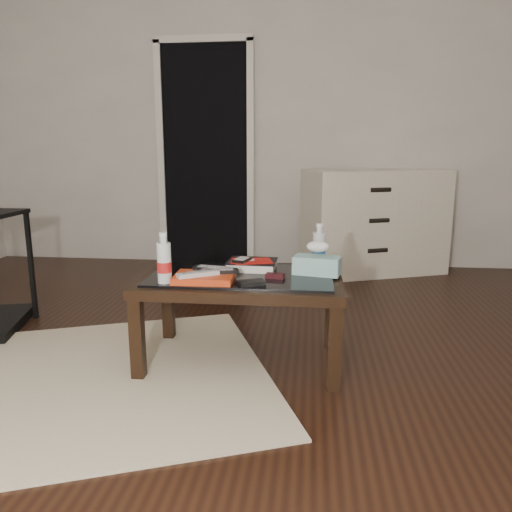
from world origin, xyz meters
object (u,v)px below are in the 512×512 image
at_px(water_bottle_right, 319,246).
at_px(tissue_box, 317,265).
at_px(textbook, 252,265).
at_px(water_bottle_left, 164,258).
at_px(dresser, 374,222).
at_px(coffee_table, 241,287).

height_order(water_bottle_right, tissue_box, water_bottle_right).
bearing_deg(water_bottle_right, tissue_box, -94.17).
distance_m(textbook, tissue_box, 0.34).
bearing_deg(tissue_box, textbook, -179.02).
height_order(water_bottle_left, water_bottle_right, same).
bearing_deg(water_bottle_right, water_bottle_left, -153.19).
relative_size(dresser, tissue_box, 5.65).
xyz_separation_m(textbook, tissue_box, (0.34, -0.07, 0.02)).
distance_m(dresser, water_bottle_right, 1.90).
xyz_separation_m(dresser, water_bottle_left, (-1.23, -2.19, 0.13)).
bearing_deg(water_bottle_left, tissue_box, 18.62).
distance_m(water_bottle_left, water_bottle_right, 0.81).
height_order(coffee_table, tissue_box, tissue_box).
distance_m(water_bottle_right, tissue_box, 0.15).
relative_size(water_bottle_right, tissue_box, 1.03).
xyz_separation_m(water_bottle_left, tissue_box, (0.71, 0.24, -0.07)).
relative_size(textbook, tissue_box, 1.09).
xyz_separation_m(textbook, water_bottle_right, (0.35, 0.06, 0.10)).
height_order(dresser, tissue_box, dresser).
height_order(textbook, water_bottle_left, water_bottle_left).
relative_size(coffee_table, dresser, 0.77).
relative_size(water_bottle_left, tissue_box, 1.03).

